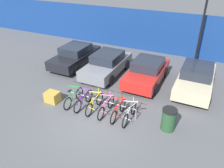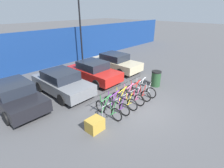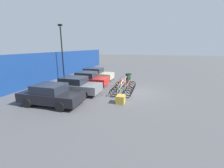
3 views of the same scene
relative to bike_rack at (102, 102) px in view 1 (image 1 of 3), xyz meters
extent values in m
plane|color=#4C4C4F|center=(0.12, -0.68, -0.48)|extent=(120.00, 120.00, 0.00)
cube|color=navy|center=(0.12, 8.82, 1.10)|extent=(36.00, 0.16, 3.17)
cylinder|color=gray|center=(0.00, 0.00, 0.07)|extent=(3.52, 0.04, 0.04)
cylinder|color=gray|center=(-1.76, 0.00, -0.21)|extent=(0.04, 0.04, 0.55)
cylinder|color=gray|center=(1.76, 0.00, -0.21)|extent=(0.04, 0.04, 0.55)
torus|color=black|center=(-1.51, -0.68, -0.15)|extent=(0.06, 0.66, 0.66)
torus|color=black|center=(-1.51, 0.38, -0.15)|extent=(0.06, 0.66, 0.66)
cylinder|color=#288438|center=(-1.51, 0.01, 0.17)|extent=(0.60, 0.04, 0.76)
cylinder|color=#288438|center=(-1.51, -0.04, 0.48)|extent=(0.68, 0.04, 0.16)
cylinder|color=#288438|center=(-1.51, -0.33, 0.11)|extent=(0.14, 0.04, 0.63)
cylinder|color=#288438|center=(-1.51, -0.53, 0.13)|extent=(0.32, 0.03, 0.58)
cylinder|color=#288438|center=(-1.51, -0.48, -0.18)|extent=(0.40, 0.03, 0.08)
cylinder|color=#288438|center=(-1.51, 0.33, 0.19)|extent=(0.12, 0.04, 0.69)
cylinder|color=black|center=(-1.51, 0.29, 0.56)|extent=(0.52, 0.03, 0.03)
cube|color=black|center=(-1.51, -0.42, 0.45)|extent=(0.10, 0.22, 0.05)
torus|color=black|center=(-0.93, -0.68, -0.15)|extent=(0.06, 0.66, 0.66)
torus|color=black|center=(-0.93, 0.38, -0.15)|extent=(0.06, 0.66, 0.66)
cylinder|color=#752D99|center=(-0.93, 0.01, 0.17)|extent=(0.60, 0.04, 0.76)
cylinder|color=#752D99|center=(-0.93, -0.04, 0.48)|extent=(0.68, 0.04, 0.16)
cylinder|color=#752D99|center=(-0.93, -0.33, 0.11)|extent=(0.14, 0.04, 0.63)
cylinder|color=#752D99|center=(-0.93, -0.53, 0.13)|extent=(0.32, 0.03, 0.58)
cylinder|color=#752D99|center=(-0.93, -0.48, -0.18)|extent=(0.40, 0.03, 0.08)
cylinder|color=#752D99|center=(-0.93, 0.33, 0.19)|extent=(0.12, 0.04, 0.69)
cylinder|color=black|center=(-0.93, 0.29, 0.56)|extent=(0.52, 0.03, 0.03)
cube|color=black|center=(-0.93, -0.42, 0.45)|extent=(0.10, 0.22, 0.05)
torus|color=black|center=(-0.31, -0.68, -0.15)|extent=(0.06, 0.66, 0.66)
torus|color=black|center=(-0.31, 0.38, -0.15)|extent=(0.06, 0.66, 0.66)
cylinder|color=yellow|center=(-0.31, 0.01, 0.17)|extent=(0.60, 0.04, 0.76)
cylinder|color=yellow|center=(-0.31, -0.04, 0.48)|extent=(0.68, 0.04, 0.16)
cylinder|color=yellow|center=(-0.31, -0.33, 0.11)|extent=(0.14, 0.04, 0.63)
cylinder|color=yellow|center=(-0.31, -0.53, 0.13)|extent=(0.32, 0.03, 0.58)
cylinder|color=yellow|center=(-0.31, -0.48, -0.18)|extent=(0.40, 0.03, 0.08)
cylinder|color=yellow|center=(-0.31, 0.33, 0.19)|extent=(0.12, 0.04, 0.69)
cylinder|color=black|center=(-0.31, 0.29, 0.56)|extent=(0.52, 0.03, 0.03)
cube|color=black|center=(-0.31, -0.42, 0.45)|extent=(0.10, 0.22, 0.05)
torus|color=black|center=(0.32, -0.68, -0.15)|extent=(0.06, 0.66, 0.66)
torus|color=black|center=(0.32, 0.38, -0.15)|extent=(0.06, 0.66, 0.66)
cylinder|color=#E55993|center=(0.32, 0.01, 0.17)|extent=(0.60, 0.04, 0.76)
cylinder|color=#E55993|center=(0.32, -0.04, 0.48)|extent=(0.68, 0.04, 0.16)
cylinder|color=#E55993|center=(0.32, -0.33, 0.11)|extent=(0.14, 0.04, 0.63)
cylinder|color=#E55993|center=(0.32, -0.53, 0.13)|extent=(0.32, 0.03, 0.58)
cylinder|color=#E55993|center=(0.32, -0.48, -0.18)|extent=(0.40, 0.03, 0.08)
cylinder|color=#E55993|center=(0.32, 0.33, 0.19)|extent=(0.12, 0.04, 0.69)
cylinder|color=black|center=(0.32, 0.29, 0.56)|extent=(0.52, 0.03, 0.03)
cube|color=black|center=(0.32, -0.42, 0.45)|extent=(0.10, 0.22, 0.05)
torus|color=black|center=(0.95, -0.68, -0.15)|extent=(0.06, 0.66, 0.66)
torus|color=black|center=(0.95, 0.38, -0.15)|extent=(0.06, 0.66, 0.66)
cylinder|color=red|center=(0.95, 0.01, 0.17)|extent=(0.60, 0.04, 0.76)
cylinder|color=red|center=(0.95, -0.04, 0.48)|extent=(0.68, 0.04, 0.16)
cylinder|color=red|center=(0.95, -0.33, 0.11)|extent=(0.14, 0.04, 0.63)
cylinder|color=red|center=(0.95, -0.53, 0.13)|extent=(0.32, 0.03, 0.58)
cylinder|color=red|center=(0.95, -0.48, -0.18)|extent=(0.40, 0.03, 0.08)
cylinder|color=red|center=(0.95, 0.33, 0.19)|extent=(0.12, 0.04, 0.69)
cylinder|color=black|center=(0.95, 0.29, 0.56)|extent=(0.52, 0.03, 0.03)
cube|color=black|center=(0.95, -0.42, 0.45)|extent=(0.10, 0.22, 0.05)
torus|color=black|center=(1.51, -0.68, -0.15)|extent=(0.06, 0.66, 0.66)
torus|color=black|center=(1.51, 0.38, -0.15)|extent=(0.06, 0.66, 0.66)
cylinder|color=#B7B7BC|center=(1.51, 0.01, 0.17)|extent=(0.60, 0.04, 0.76)
cylinder|color=#B7B7BC|center=(1.51, -0.04, 0.48)|extent=(0.68, 0.04, 0.16)
cylinder|color=#B7B7BC|center=(1.51, -0.33, 0.11)|extent=(0.14, 0.04, 0.63)
cylinder|color=#B7B7BC|center=(1.51, -0.53, 0.13)|extent=(0.32, 0.03, 0.58)
cylinder|color=#B7B7BC|center=(1.51, -0.48, -0.18)|extent=(0.40, 0.03, 0.08)
cylinder|color=#B7B7BC|center=(1.51, 0.33, 0.19)|extent=(0.12, 0.04, 0.69)
cylinder|color=black|center=(1.51, 0.29, 0.56)|extent=(0.52, 0.03, 0.03)
cube|color=black|center=(1.51, -0.42, 0.45)|extent=(0.10, 0.22, 0.05)
cube|color=black|center=(-4.13, 3.93, 0.08)|extent=(1.80, 4.13, 0.62)
cube|color=#1E232D|center=(-4.13, 4.03, 0.65)|extent=(1.58, 1.90, 0.52)
cylinder|color=black|center=(-4.99, 5.12, -0.16)|extent=(0.20, 0.64, 0.64)
cylinder|color=black|center=(-3.28, 5.12, -0.16)|extent=(0.20, 0.64, 0.64)
cylinder|color=black|center=(-4.99, 2.73, -0.16)|extent=(0.20, 0.64, 0.64)
cylinder|color=black|center=(-3.28, 2.73, -0.16)|extent=(0.20, 0.64, 0.64)
cube|color=slate|center=(-1.54, 3.63, 0.08)|extent=(1.80, 4.21, 0.62)
cube|color=#1E232D|center=(-1.54, 3.73, 0.65)|extent=(1.58, 1.94, 0.52)
cylinder|color=black|center=(-2.40, 4.85, -0.16)|extent=(0.20, 0.64, 0.64)
cylinder|color=black|center=(-0.69, 4.85, -0.16)|extent=(0.20, 0.64, 0.64)
cylinder|color=black|center=(-2.40, 2.40, -0.16)|extent=(0.20, 0.64, 0.64)
cylinder|color=black|center=(-0.69, 2.40, -0.16)|extent=(0.20, 0.64, 0.64)
cube|color=red|center=(1.08, 3.68, 0.08)|extent=(1.80, 3.98, 0.62)
cube|color=#1E232D|center=(1.08, 3.78, 0.65)|extent=(1.58, 1.83, 0.52)
cylinder|color=black|center=(0.22, 4.83, -0.16)|extent=(0.20, 0.64, 0.64)
cylinder|color=black|center=(1.93, 4.83, -0.16)|extent=(0.20, 0.64, 0.64)
cylinder|color=black|center=(0.22, 2.52, -0.16)|extent=(0.20, 0.64, 0.64)
cylinder|color=black|center=(1.93, 2.52, -0.16)|extent=(0.20, 0.64, 0.64)
cube|color=#C1B28E|center=(3.79, 4.06, 0.08)|extent=(1.80, 4.30, 0.62)
cube|color=#1E232D|center=(3.79, 4.16, 0.65)|extent=(1.58, 1.98, 0.52)
cylinder|color=black|center=(2.94, 5.30, -0.16)|extent=(0.20, 0.64, 0.64)
cylinder|color=black|center=(4.65, 5.30, -0.16)|extent=(0.20, 0.64, 0.64)
cylinder|color=black|center=(2.94, 2.81, -0.16)|extent=(0.20, 0.64, 0.64)
cylinder|color=black|center=(4.65, 2.81, -0.16)|extent=(0.20, 0.64, 0.64)
cylinder|color=black|center=(3.36, 7.83, 2.50)|extent=(0.14, 0.14, 5.96)
cylinder|color=#234728|center=(3.23, 0.00, -0.01)|extent=(0.60, 0.60, 0.95)
cylinder|color=black|center=(3.23, 0.00, 0.51)|extent=(0.63, 0.63, 0.08)
cube|color=#B28C33|center=(-2.63, -0.45, -0.21)|extent=(0.70, 0.56, 0.55)
camera|label=1|loc=(4.22, -7.64, 5.89)|focal=35.00mm
camera|label=2|loc=(-6.61, -5.06, 4.33)|focal=28.00mm
camera|label=3|loc=(-12.16, -2.47, 3.31)|focal=24.00mm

